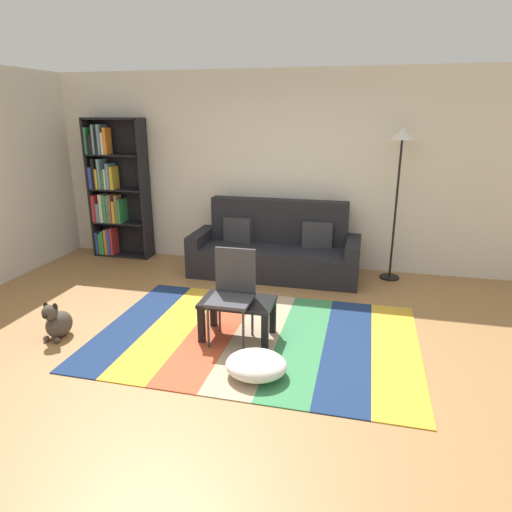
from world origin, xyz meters
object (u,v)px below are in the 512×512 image
(tv_remote, at_px, (228,298))
(dog, at_px, (57,322))
(couch, at_px, (275,251))
(folding_chair, at_px, (233,287))
(coffee_table, at_px, (238,308))
(pouf, at_px, (256,365))
(standing_lamp, at_px, (401,155))
(bookshelf, at_px, (112,191))

(tv_remote, bearing_deg, dog, -142.92)
(couch, distance_m, folding_chair, 1.95)
(coffee_table, distance_m, tv_remote, 0.13)
(coffee_table, xyz_separation_m, pouf, (0.34, -0.64, -0.21))
(couch, relative_size, tv_remote, 15.07)
(tv_remote, height_order, folding_chair, folding_chair)
(couch, distance_m, dog, 2.90)
(pouf, distance_m, standing_lamp, 3.37)
(pouf, height_order, dog, dog)
(coffee_table, bearing_deg, couch, 90.54)
(dog, bearing_deg, bookshelf, 108.14)
(coffee_table, bearing_deg, folding_chair, -160.31)
(standing_lamp, xyz_separation_m, tv_remote, (-1.62, -2.13, -1.22))
(couch, distance_m, standing_lamp, 2.02)
(tv_remote, bearing_deg, pouf, -32.26)
(coffee_table, bearing_deg, standing_lamp, 54.44)
(coffee_table, bearing_deg, dog, -166.58)
(folding_chair, bearing_deg, couch, 123.21)
(dog, height_order, folding_chair, folding_chair)
(couch, bearing_deg, bookshelf, 173.73)
(standing_lamp, bearing_deg, dog, -142.03)
(bookshelf, xyz_separation_m, pouf, (2.93, -2.84, -0.90))
(couch, bearing_deg, folding_chair, -90.68)
(couch, xyz_separation_m, dog, (-1.71, -2.34, -0.18))
(dog, bearing_deg, folding_chair, 13.26)
(bookshelf, distance_m, standing_lamp, 4.16)
(dog, xyz_separation_m, standing_lamp, (3.25, 2.54, 1.47))
(couch, bearing_deg, dog, -126.28)
(pouf, bearing_deg, standing_lamp, 66.87)
(pouf, distance_m, folding_chair, 0.84)
(bookshelf, relative_size, tv_remote, 13.78)
(standing_lamp, bearing_deg, bookshelf, 178.87)
(couch, bearing_deg, coffee_table, -89.46)
(tv_remote, relative_size, folding_chair, 0.17)
(bookshelf, height_order, standing_lamp, bookshelf)
(tv_remote, bearing_deg, coffee_table, 24.80)
(coffee_table, height_order, pouf, coffee_table)
(pouf, relative_size, standing_lamp, 0.27)
(couch, relative_size, folding_chair, 2.51)
(couch, relative_size, pouf, 4.32)
(bookshelf, bearing_deg, tv_remote, -41.54)
(standing_lamp, bearing_deg, couch, -172.53)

